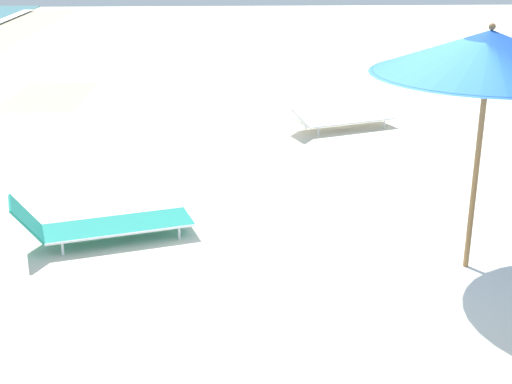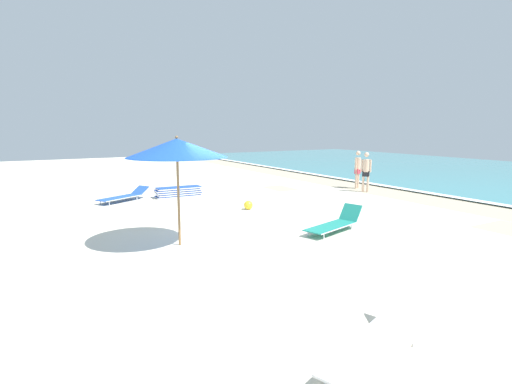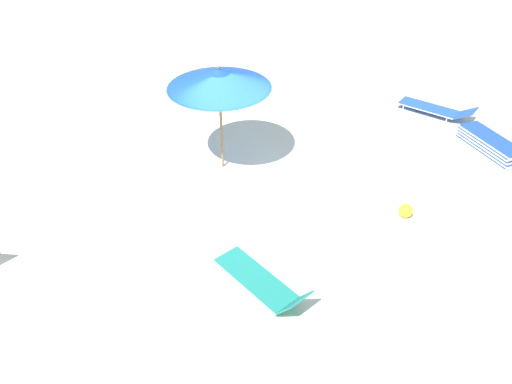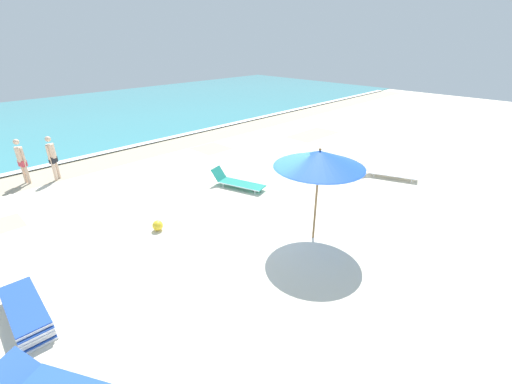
# 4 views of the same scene
# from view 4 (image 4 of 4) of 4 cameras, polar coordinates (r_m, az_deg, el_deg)

# --- Properties ---
(ground_plane) EXTENTS (60.00, 60.00, 0.16)m
(ground_plane) POSITION_cam_4_polar(r_m,az_deg,el_deg) (10.65, 2.82, -5.49)
(ground_plane) COLOR beige
(ocean_water) EXTENTS (60.00, 19.81, 0.07)m
(ocean_water) POSITION_cam_4_polar(r_m,az_deg,el_deg) (27.63, -30.52, 10.44)
(ocean_water) COLOR teal
(ocean_water) RESTS_ON ground_plane
(beach_umbrella) EXTENTS (2.39, 2.39, 2.66)m
(beach_umbrella) POSITION_cam_4_polar(r_m,az_deg,el_deg) (8.98, 10.52, 5.41)
(beach_umbrella) COLOR olive
(beach_umbrella) RESTS_ON ground_plane
(lounger_stack) EXTENTS (0.69, 1.93, 0.41)m
(lounger_stack) POSITION_cam_4_polar(r_m,az_deg,el_deg) (8.62, -33.95, -16.31)
(lounger_stack) COLOR blue
(lounger_stack) RESTS_ON ground_plane
(sun_lounger_under_umbrella) EXTENTS (1.18, 2.18, 0.63)m
(sun_lounger_under_umbrella) POSITION_cam_4_polar(r_m,az_deg,el_deg) (12.95, -3.18, 1.72)
(sun_lounger_under_umbrella) COLOR #1E8475
(sun_lounger_under_umbrella) RESTS_ON ground_plane
(sun_lounger_near_water_left) EXTENTS (1.34, 2.28, 0.58)m
(sun_lounger_near_water_left) POSITION_cam_4_polar(r_m,az_deg,el_deg) (14.87, 21.06, 3.13)
(sun_lounger_near_water_left) COLOR white
(sun_lounger_near_water_left) RESTS_ON ground_plane
(beachgoer_wading_adult) EXTENTS (0.37, 0.33, 1.76)m
(beachgoer_wading_adult) POSITION_cam_4_polar(r_m,az_deg,el_deg) (15.57, -30.85, 5.25)
(beachgoer_wading_adult) COLOR beige
(beachgoer_wading_adult) RESTS_ON ground_plane
(beachgoer_shoreline_child) EXTENTS (0.27, 0.43, 1.76)m
(beachgoer_shoreline_child) POSITION_cam_4_polar(r_m,az_deg,el_deg) (15.79, -34.53, 4.60)
(beachgoer_shoreline_child) COLOR beige
(beachgoer_shoreline_child) RESTS_ON ground_plane
(beach_ball) EXTENTS (0.31, 0.31, 0.31)m
(beach_ball) POSITION_cam_4_polar(r_m,az_deg,el_deg) (10.54, -16.06, -5.39)
(beach_ball) COLOR yellow
(beach_ball) RESTS_ON ground_plane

